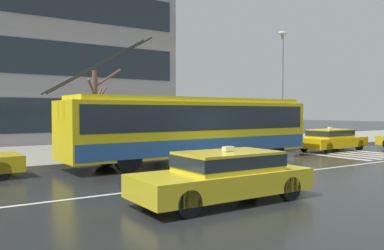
% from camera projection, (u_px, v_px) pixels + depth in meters
% --- Properties ---
extents(ground_plane, '(160.00, 160.00, 0.00)m').
position_uv_depth(ground_plane, '(240.00, 172.00, 14.93)').
color(ground_plane, '#232426').
extents(sidewalk_slab, '(80.00, 10.00, 0.14)m').
position_uv_depth(sidewalk_slab, '(131.00, 149.00, 23.24)').
color(sidewalk_slab, gray).
rests_on(sidewalk_slab, ground_plane).
extents(crosswalk_stripe_edge_near, '(0.44, 4.40, 0.01)m').
position_uv_depth(crosswalk_stripe_edge_near, '(332.00, 156.00, 20.17)').
color(crosswalk_stripe_edge_near, beige).
rests_on(crosswalk_stripe_edge_near, ground_plane).
extents(crosswalk_stripe_inner_a, '(0.44, 4.40, 0.01)m').
position_uv_depth(crosswalk_stripe_inner_a, '(343.00, 155.00, 20.66)').
color(crosswalk_stripe_inner_a, beige).
rests_on(crosswalk_stripe_inner_a, ground_plane).
extents(crosswalk_stripe_center, '(0.44, 4.40, 0.01)m').
position_uv_depth(crosswalk_stripe_center, '(354.00, 154.00, 21.16)').
color(crosswalk_stripe_center, beige).
rests_on(crosswalk_stripe_center, ground_plane).
extents(crosswalk_stripe_inner_b, '(0.44, 4.40, 0.01)m').
position_uv_depth(crosswalk_stripe_inner_b, '(364.00, 153.00, 21.65)').
color(crosswalk_stripe_inner_b, beige).
rests_on(crosswalk_stripe_inner_b, ground_plane).
extents(crosswalk_stripe_edge_far, '(0.44, 4.40, 0.01)m').
position_uv_depth(crosswalk_stripe_edge_far, '(373.00, 152.00, 22.14)').
color(crosswalk_stripe_edge_far, beige).
rests_on(crosswalk_stripe_edge_far, ground_plane).
extents(lane_centre_line, '(72.00, 0.14, 0.01)m').
position_uv_depth(lane_centre_line, '(262.00, 176.00, 13.93)').
color(lane_centre_line, silver).
rests_on(lane_centre_line, ground_plane).
extents(trolleybus, '(12.56, 2.88, 5.31)m').
position_uv_depth(trolleybus, '(195.00, 127.00, 17.75)').
color(trolleybus, yellow).
rests_on(trolleybus, ground_plane).
extents(taxi_oncoming_near, '(4.67, 1.83, 1.39)m').
position_uv_depth(taxi_oncoming_near, '(225.00, 174.00, 9.98)').
color(taxi_oncoming_near, yellow).
rests_on(taxi_oncoming_near, ground_plane).
extents(taxi_ahead_of_bus, '(4.72, 2.06, 1.39)m').
position_uv_depth(taxi_ahead_of_bus, '(331.00, 139.00, 23.05)').
color(taxi_ahead_of_bus, yellow).
rests_on(taxi_ahead_of_bus, ground_plane).
extents(bus_shelter, '(3.97, 1.72, 2.39)m').
position_uv_depth(bus_shelter, '(144.00, 118.00, 19.95)').
color(bus_shelter, gray).
rests_on(bus_shelter, sidewalk_slab).
extents(pedestrian_at_shelter, '(1.57, 1.57, 1.95)m').
position_uv_depth(pedestrian_at_shelter, '(105.00, 122.00, 19.36)').
color(pedestrian_at_shelter, '#1D1C2F').
rests_on(pedestrian_at_shelter, sidewalk_slab).
extents(pedestrian_approaching_curb, '(1.41, 1.41, 1.99)m').
position_uv_depth(pedestrian_approaching_curb, '(235.00, 121.00, 22.99)').
color(pedestrian_approaching_curb, black).
rests_on(pedestrian_approaching_curb, sidewalk_slab).
extents(pedestrian_walking_past, '(1.36, 1.36, 1.94)m').
position_uv_depth(pedestrian_walking_past, '(159.00, 123.00, 20.76)').
color(pedestrian_walking_past, '#25334F').
rests_on(pedestrian_walking_past, sidewalk_slab).
extents(pedestrian_waiting_by_pole, '(0.41, 0.41, 1.61)m').
position_uv_depth(pedestrian_waiting_by_pole, '(108.00, 138.00, 17.83)').
color(pedestrian_waiting_by_pole, '#25334B').
rests_on(pedestrian_waiting_by_pole, sidewalk_slab).
extents(street_lamp, '(0.60, 0.32, 7.00)m').
position_uv_depth(street_lamp, '(282.00, 79.00, 23.92)').
color(street_lamp, gray).
rests_on(street_lamp, sidewalk_slab).
extents(street_tree_bare, '(1.90, 1.95, 4.21)m').
position_uv_depth(street_tree_bare, '(96.00, 108.00, 18.79)').
color(street_tree_bare, brown).
rests_on(street_tree_bare, sidewalk_slab).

